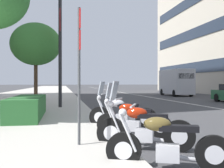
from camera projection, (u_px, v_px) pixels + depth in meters
sidewalk_right_plaza at (35, 94)px, 33.26m from camera, size 160.00×9.12×0.15m
lane_centre_stripe at (124, 93)px, 40.22m from camera, size 110.00×0.16×0.01m
motorcycle_mid_row at (166, 146)px, 4.74m from camera, size 0.93×1.99×1.08m
motorcycle_nearest_camera at (143, 129)px, 6.18m from camera, size 1.03×2.00×1.50m
motorcycle_second_in_row at (132, 120)px, 7.73m from camera, size 1.06×1.90×1.46m
motorcycle_far_end_row at (121, 114)px, 9.04m from camera, size 1.05×2.04×1.50m
delivery_van_ahead at (176, 82)px, 31.58m from camera, size 5.36×2.11×2.89m
parking_sign_by_curb at (79, 59)px, 6.00m from camera, size 0.32×0.06×2.90m
street_lamp_with_banners at (66, 17)px, 15.22m from camera, size 1.26×2.12×8.05m
clipped_hedge_bed at (28, 107)px, 10.80m from camera, size 4.44×1.10×0.78m
street_tree_near_plaza_corner at (36, 44)px, 16.86m from camera, size 2.96×2.96×4.85m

